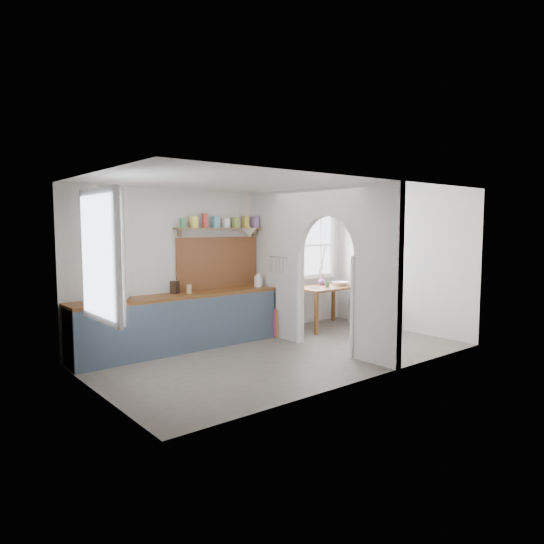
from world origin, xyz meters
TOP-DOWN VIEW (x-y plane):
  - floor at (0.00, 0.00)m, footprint 5.80×3.20m
  - ceiling at (0.00, 0.00)m, footprint 5.80×3.20m
  - walls at (0.00, 0.00)m, footprint 5.81×3.21m
  - partition at (0.70, 0.06)m, footprint 0.12×3.20m
  - kitchen_window at (-2.87, 0.00)m, footprint 0.10×1.16m
  - nook_window at (1.80, 1.56)m, footprint 1.76×0.10m
  - counter at (-1.13, 1.33)m, footprint 3.50×0.60m
  - sink at (-2.43, 1.30)m, footprint 0.40×0.40m
  - backsplash at (-0.20, 1.58)m, footprint 1.65×0.03m
  - shelf at (-0.20, 1.49)m, footprint 1.75×0.20m
  - pendant_lamp at (0.15, 1.15)m, footprint 0.26×0.26m
  - utensil_rail at (0.61, 0.90)m, footprint 0.02×0.50m
  - dining_table at (1.94, 1.05)m, footprint 1.33×0.91m
  - chair_left at (0.94, 1.09)m, footprint 0.55×0.55m
  - chair_right at (2.93, 0.99)m, footprint 0.41×0.41m
  - kettle at (0.46, 1.30)m, footprint 0.23×0.20m
  - mug_a at (-2.08, 1.27)m, footprint 0.13×0.13m
  - mug_b at (-2.01, 1.37)m, footprint 0.15×0.15m
  - knife_block at (-1.13, 1.45)m, footprint 0.14×0.16m
  - jar at (-0.94, 1.32)m, footprint 0.11×0.11m
  - towel_magenta at (0.58, 0.98)m, footprint 0.02×0.03m
  - towel_orange at (0.58, 0.92)m, footprint 0.02×0.03m
  - bowl at (2.27, 0.96)m, footprint 0.33×0.33m
  - table_cup at (1.86, 0.93)m, footprint 0.13×0.13m
  - plate at (1.60, 0.99)m, footprint 0.18×0.18m
  - vase at (2.04, 1.24)m, footprint 0.17×0.17m

SIDE VIEW (x-z plane):
  - floor at x=0.00m, z-range -0.01..0.01m
  - towel_orange at x=0.58m, z-range -0.02..0.52m
  - towel_magenta at x=0.58m, z-range 0.03..0.52m
  - dining_table at x=1.94m, z-range 0.00..0.82m
  - chair_right at x=2.93m, z-range 0.00..0.86m
  - counter at x=-1.13m, z-range 0.01..0.91m
  - chair_left at x=0.94m, z-range 0.00..0.99m
  - plate at x=1.60m, z-range 0.82..0.83m
  - bowl at x=2.27m, z-range 0.82..0.89m
  - table_cup at x=1.86m, z-range 0.82..0.92m
  - sink at x=-2.43m, z-range 0.88..0.90m
  - vase at x=2.04m, z-range 0.82..0.98m
  - mug_b at x=-2.01m, z-range 0.90..1.01m
  - mug_a at x=-2.08m, z-range 0.90..1.02m
  - jar at x=-0.94m, z-range 0.90..1.04m
  - knife_block at x=-1.13m, z-range 0.90..1.11m
  - kettle at x=0.46m, z-range 0.90..1.13m
  - walls at x=0.00m, z-range 0.00..2.60m
  - backsplash at x=-0.20m, z-range 0.90..1.80m
  - utensil_rail at x=0.61m, z-range 1.44..1.46m
  - partition at x=0.70m, z-range 0.15..2.75m
  - nook_window at x=1.80m, z-range 0.95..2.25m
  - kitchen_window at x=-2.87m, z-range 0.90..2.40m
  - pendant_lamp at x=0.15m, z-range 1.80..1.96m
  - shelf at x=-0.20m, z-range 1.90..2.11m
  - ceiling at x=0.00m, z-range 2.60..2.60m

